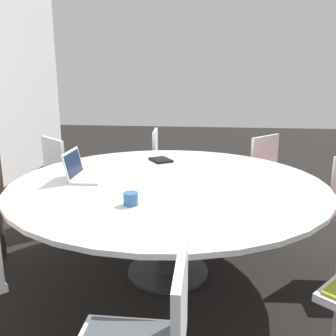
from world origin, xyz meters
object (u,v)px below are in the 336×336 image
object	(u,v)px
chair_6	(167,161)
chair_7	(66,171)
coffee_cup	(131,199)
laptop	(82,172)
chair_5	(275,172)
spiral_notebook	(161,160)

from	to	relation	value
chair_6	chair_7	world-z (taller)	same
chair_7	coffee_cup	bearing A→B (deg)	-14.43
laptop	chair_5	bearing A→B (deg)	-55.69
chair_6	chair_7	size ratio (longest dim) A/B	1.00
chair_6	chair_7	bearing A→B (deg)	-65.17
chair_5	chair_7	xyz separation A→B (m)	(-0.18, 2.06, 0.00)
spiral_notebook	chair_7	bearing A→B (deg)	74.56
laptop	spiral_notebook	distance (m)	0.81
laptop	coffee_cup	xyz separation A→B (m)	(-0.51, -0.47, -0.01)
chair_5	coffee_cup	distance (m)	1.96
chair_7	coffee_cup	xyz separation A→B (m)	(-1.42, -0.95, 0.23)
chair_6	coffee_cup	size ratio (longest dim) A/B	9.82
chair_5	spiral_notebook	world-z (taller)	chair_5
chair_6	laptop	size ratio (longest dim) A/B	2.72
chair_5	chair_6	world-z (taller)	same
spiral_notebook	coffee_cup	xyz separation A→B (m)	(-1.15, 0.03, 0.03)
chair_5	chair_6	size ratio (longest dim) A/B	1.00
laptop	chair_7	bearing A→B (deg)	27.57
chair_7	chair_6	bearing A→B (deg)	70.54
chair_7	spiral_notebook	distance (m)	1.04
chair_5	spiral_notebook	distance (m)	1.19
chair_5	spiral_notebook	bearing A→B (deg)	-23.47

